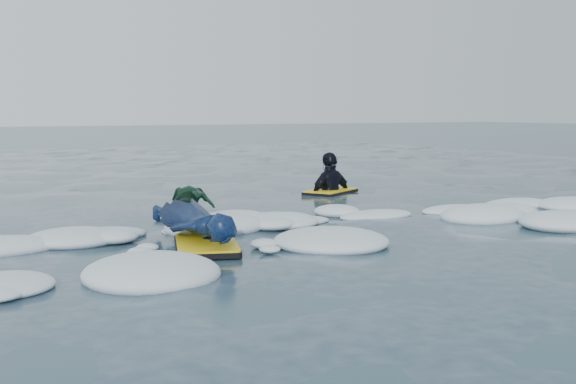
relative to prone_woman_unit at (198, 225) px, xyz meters
name	(u,v)px	position (x,y,z in m)	size (l,w,h in m)	color
ground	(254,254)	(0.34, -0.66, -0.23)	(120.00, 120.00, 0.00)	#1B3842
foam_band	(214,238)	(0.34, 0.38, -0.23)	(12.00, 3.10, 0.30)	white
prone_woman_unit	(198,225)	(0.00, 0.00, 0.00)	(0.95, 1.74, 0.44)	black
prone_child_unit	(192,206)	(0.44, 1.33, 0.02)	(1.07, 1.36, 0.48)	black
waiting_rider_unit	(330,198)	(3.70, 3.34, -0.29)	(1.19, 1.02, 1.56)	black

